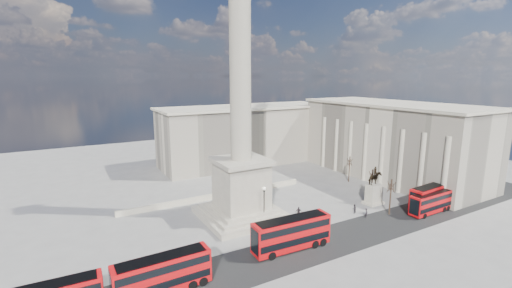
{
  "coord_description": "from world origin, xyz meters",
  "views": [
    {
      "loc": [
        -26.35,
        -46.96,
        25.03
      ],
      "look_at": [
        2.05,
        3.27,
        13.55
      ],
      "focal_mm": 24.0,
      "sensor_mm": 36.0,
      "label": 1
    }
  ],
  "objects_px": {
    "red_bus_a": "(163,274)",
    "red_bus_d": "(432,196)",
    "red_bus_b": "(292,233)",
    "pedestrian_walking": "(366,213)",
    "equestrian_statue": "(374,191)",
    "victorian_lamp": "(264,202)",
    "pedestrian_crossing": "(299,212)",
    "pedestrian_standing": "(354,209)",
    "red_bus_c": "(431,202)",
    "nelsons_column": "(241,147)"
  },
  "relations": [
    {
      "from": "red_bus_a",
      "to": "pedestrian_walking",
      "type": "distance_m",
      "value": 37.45
    },
    {
      "from": "red_bus_d",
      "to": "pedestrian_walking",
      "type": "distance_m",
      "value": 14.99
    },
    {
      "from": "red_bus_a",
      "to": "pedestrian_crossing",
      "type": "xyz_separation_m",
      "value": [
        26.89,
        9.91,
        -1.42
      ]
    },
    {
      "from": "red_bus_c",
      "to": "pedestrian_crossing",
      "type": "distance_m",
      "value": 24.85
    },
    {
      "from": "red_bus_c",
      "to": "victorian_lamp",
      "type": "bearing_deg",
      "value": 157.83
    },
    {
      "from": "victorian_lamp",
      "to": "pedestrian_crossing",
      "type": "relative_size",
      "value": 3.36
    },
    {
      "from": "red_bus_b",
      "to": "red_bus_d",
      "type": "bearing_deg",
      "value": 2.46
    },
    {
      "from": "red_bus_c",
      "to": "nelsons_column",
      "type": "bearing_deg",
      "value": 152.42
    },
    {
      "from": "victorian_lamp",
      "to": "pedestrian_walking",
      "type": "distance_m",
      "value": 18.8
    },
    {
      "from": "red_bus_a",
      "to": "red_bus_d",
      "type": "distance_m",
      "value": 51.93
    },
    {
      "from": "red_bus_d",
      "to": "equestrian_statue",
      "type": "distance_m",
      "value": 10.71
    },
    {
      "from": "equestrian_statue",
      "to": "pedestrian_walking",
      "type": "height_order",
      "value": "equestrian_statue"
    },
    {
      "from": "red_bus_c",
      "to": "equestrian_statue",
      "type": "relative_size",
      "value": 1.28
    },
    {
      "from": "nelsons_column",
      "to": "victorian_lamp",
      "type": "bearing_deg",
      "value": -64.13
    },
    {
      "from": "pedestrian_walking",
      "to": "nelsons_column",
      "type": "bearing_deg",
      "value": 120.38
    },
    {
      "from": "red_bus_a",
      "to": "pedestrian_standing",
      "type": "distance_m",
      "value": 37.55
    },
    {
      "from": "red_bus_a",
      "to": "equestrian_statue",
      "type": "relative_size",
      "value": 1.47
    },
    {
      "from": "nelsons_column",
      "to": "red_bus_b",
      "type": "distance_m",
      "value": 17.63
    },
    {
      "from": "red_bus_c",
      "to": "pedestrian_walking",
      "type": "relative_size",
      "value": 5.46
    },
    {
      "from": "red_bus_b",
      "to": "red_bus_c",
      "type": "bearing_deg",
      "value": -0.51
    },
    {
      "from": "red_bus_b",
      "to": "nelsons_column",
      "type": "bearing_deg",
      "value": 96.33
    },
    {
      "from": "nelsons_column",
      "to": "pedestrian_standing",
      "type": "bearing_deg",
      "value": -24.92
    },
    {
      "from": "red_bus_a",
      "to": "red_bus_d",
      "type": "relative_size",
      "value": 1.0
    },
    {
      "from": "pedestrian_standing",
      "to": "victorian_lamp",
      "type": "bearing_deg",
      "value": -41.55
    },
    {
      "from": "victorian_lamp",
      "to": "pedestrian_walking",
      "type": "xyz_separation_m",
      "value": [
        17.14,
        -7.12,
        -2.96
      ]
    },
    {
      "from": "nelsons_column",
      "to": "pedestrian_crossing",
      "type": "bearing_deg",
      "value": -30.46
    },
    {
      "from": "red_bus_a",
      "to": "pedestrian_crossing",
      "type": "relative_size",
      "value": 5.8
    },
    {
      "from": "red_bus_c",
      "to": "equestrian_statue",
      "type": "distance_m",
      "value": 10.23
    },
    {
      "from": "red_bus_a",
      "to": "pedestrian_standing",
      "type": "relative_size",
      "value": 6.58
    },
    {
      "from": "nelsons_column",
      "to": "red_bus_b",
      "type": "height_order",
      "value": "nelsons_column"
    },
    {
      "from": "red_bus_b",
      "to": "pedestrian_crossing",
      "type": "xyz_separation_m",
      "value": [
        7.93,
        8.99,
        -1.59
      ]
    },
    {
      "from": "equestrian_statue",
      "to": "pedestrian_standing",
      "type": "xyz_separation_m",
      "value": [
        -6.81,
        -1.63,
        -1.77
      ]
    },
    {
      "from": "victorian_lamp",
      "to": "pedestrian_crossing",
      "type": "distance_m",
      "value": 7.43
    },
    {
      "from": "pedestrian_standing",
      "to": "pedestrian_crossing",
      "type": "distance_m",
      "value": 10.71
    },
    {
      "from": "equestrian_statue",
      "to": "red_bus_b",
      "type": "bearing_deg",
      "value": -164.2
    },
    {
      "from": "red_bus_d",
      "to": "pedestrian_standing",
      "type": "relative_size",
      "value": 6.59
    },
    {
      "from": "red_bus_a",
      "to": "victorian_lamp",
      "type": "bearing_deg",
      "value": 26.81
    },
    {
      "from": "red_bus_b",
      "to": "pedestrian_walking",
      "type": "relative_size",
      "value": 6.75
    },
    {
      "from": "red_bus_a",
      "to": "victorian_lamp",
      "type": "xyz_separation_m",
      "value": [
        20.1,
        10.77,
        1.47
      ]
    },
    {
      "from": "pedestrian_standing",
      "to": "nelsons_column",
      "type": "bearing_deg",
      "value": -51.71
    },
    {
      "from": "red_bus_d",
      "to": "pedestrian_walking",
      "type": "relative_size",
      "value": 6.29
    },
    {
      "from": "nelsons_column",
      "to": "victorian_lamp",
      "type": "distance_m",
      "value": 10.28
    },
    {
      "from": "victorian_lamp",
      "to": "pedestrian_standing",
      "type": "distance_m",
      "value": 17.72
    },
    {
      "from": "red_bus_d",
      "to": "pedestrian_crossing",
      "type": "bearing_deg",
      "value": 156.34
    },
    {
      "from": "victorian_lamp",
      "to": "red_bus_d",
      "type": "bearing_deg",
      "value": -17.12
    },
    {
      "from": "red_bus_a",
      "to": "victorian_lamp",
      "type": "relative_size",
      "value": 1.72
    },
    {
      "from": "red_bus_c",
      "to": "pedestrian_walking",
      "type": "distance_m",
      "value": 12.92
    },
    {
      "from": "nelsons_column",
      "to": "red_bus_a",
      "type": "bearing_deg",
      "value": -139.86
    },
    {
      "from": "red_bus_b",
      "to": "victorian_lamp",
      "type": "height_order",
      "value": "victorian_lamp"
    },
    {
      "from": "red_bus_d",
      "to": "pedestrian_standing",
      "type": "height_order",
      "value": "red_bus_d"
    }
  ]
}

